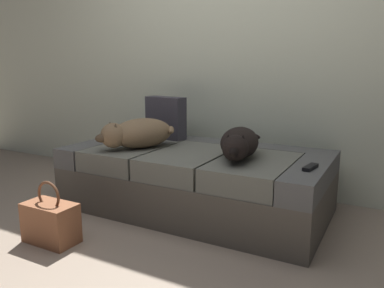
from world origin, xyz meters
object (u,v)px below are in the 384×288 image
couch (195,180)px  tv_remote (310,167)px  dog_tan (137,133)px  throw_pillow (166,118)px  handbag (51,222)px  dog_dark (239,143)px

couch → tv_remote: tv_remote is taller
dog_tan → throw_pillow: size_ratio=1.76×
couch → throw_pillow: bearing=147.4°
dog_tan → throw_pillow: throw_pillow is taller
throw_pillow → handbag: bearing=-93.7°
couch → dog_dark: 0.50m
dog_tan → handbag: 0.86m
couch → throw_pillow: 0.63m
dog_dark → handbag: bearing=-137.4°
throw_pillow → tv_remote: bearing=-18.2°
tv_remote → handbag: 1.56m
tv_remote → handbag: size_ratio=0.40×
couch → dog_dark: dog_dark is taller
throw_pillow → handbag: throw_pillow is taller
couch → dog_dark: bearing=-14.8°
throw_pillow → handbag: size_ratio=0.90×
handbag → dog_tan: bearing=82.1°
tv_remote → dog_tan: bearing=-170.8°
couch → handbag: (-0.50, -0.89, -0.09)m
tv_remote → throw_pillow: bearing=170.4°
dog_dark → dog_tan: bearing=-175.6°
tv_remote → throw_pillow: throw_pillow is taller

